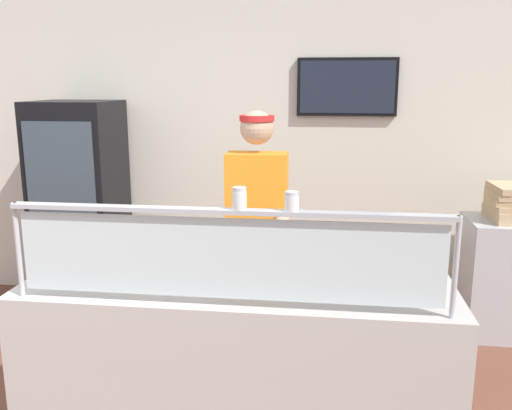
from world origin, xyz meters
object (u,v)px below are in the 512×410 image
drink_fridge (81,208)px  parmesan_shaker (239,200)px  pizza_server (247,272)px  pizza_tray (244,274)px  pepper_flake_shaker (292,203)px  worker_figure (258,230)px

drink_fridge → parmesan_shaker: bearing=-50.3°
drink_fridge → pizza_server: bearing=-45.2°
pizza_tray → drink_fridge: (-1.64, 1.65, -0.08)m
pepper_flake_shaker → pizza_tray: bearing=125.0°
pizza_tray → pepper_flake_shaker: (0.26, -0.38, 0.47)m
parmesan_shaker → pizza_tray: bearing=96.1°
pizza_server → pepper_flake_shaker: pepper_flake_shaker is taller
pizza_server → worker_figure: bearing=106.5°
pizza_server → drink_fridge: drink_fridge is taller
pepper_flake_shaker → drink_fridge: size_ratio=0.05×
parmesan_shaker → drink_fridge: drink_fridge is taller
parmesan_shaker → pizza_server: bearing=93.2°
pizza_server → drink_fridge: 2.36m
pizza_tray → worker_figure: (-0.02, 0.72, 0.04)m
pizza_server → worker_figure: size_ratio=0.16×
pepper_flake_shaker → worker_figure: bearing=104.5°
pizza_tray → pepper_flake_shaker: 0.65m
parmesan_shaker → drink_fridge: size_ratio=0.05×
worker_figure → drink_fridge: size_ratio=0.99×
pizza_server → pizza_tray: bearing=148.3°
pepper_flake_shaker → drink_fridge: (-1.91, 2.03, -0.54)m
pepper_flake_shaker → drink_fridge: bearing=133.2°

